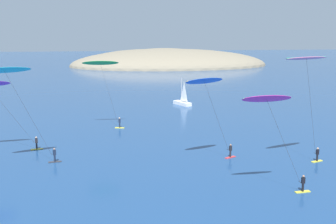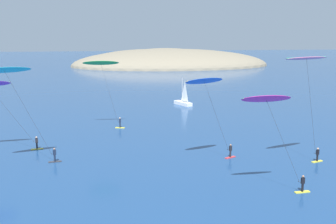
# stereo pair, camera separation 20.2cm
# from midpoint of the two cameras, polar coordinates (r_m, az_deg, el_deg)

# --- Properties ---
(headland_island) EXTENTS (87.47, 63.02, 14.64)m
(headland_island) POSITION_cam_midpoint_polar(r_m,az_deg,el_deg) (193.98, -0.75, 6.45)
(headland_island) COLOR #7A705B
(headland_island) RESTS_ON ground
(sailboat_near) EXTENTS (3.40, 5.77, 5.70)m
(sailboat_near) POSITION_cam_midpoint_polar(r_m,az_deg,el_deg) (87.89, 1.77, 1.40)
(sailboat_near) COLOR white
(sailboat_near) RESTS_ON ground
(kitesurfer_magenta) EXTENTS (7.25, 1.38, 9.67)m
(kitesurfer_magenta) POSITION_cam_midpoint_polar(r_m,az_deg,el_deg) (39.14, 13.55, 0.64)
(kitesurfer_magenta) COLOR yellow
(kitesurfer_magenta) RESTS_ON ground
(kitesurfer_blue) EXTENTS (7.12, 3.60, 10.12)m
(kitesurfer_blue) POSITION_cam_midpoint_polar(r_m,az_deg,el_deg) (48.06, 5.11, 3.46)
(kitesurfer_blue) COLOR red
(kitesurfer_blue) RESTS_ON ground
(kitesurfer_green) EXTENTS (6.33, 1.18, 10.77)m
(kitesurfer_green) POSITION_cam_midpoint_polar(r_m,az_deg,el_deg) (65.97, -9.00, 5.82)
(kitesurfer_green) COLOR yellow
(kitesurfer_green) RESTS_ON ground
(kitesurfer_pink) EXTENTS (6.42, 3.09, 12.50)m
(kitesurfer_pink) POSITION_cam_midpoint_polar(r_m,az_deg,el_deg) (49.18, 18.26, 5.80)
(kitesurfer_pink) COLOR yellow
(kitesurfer_pink) RESTS_ON ground
(kitesurfer_cyan) EXTENTS (8.28, 3.65, 11.50)m
(kitesurfer_cyan) POSITION_cam_midpoint_polar(r_m,az_deg,el_deg) (48.80, -20.98, 4.51)
(kitesurfer_cyan) COLOR #2D2D33
(kitesurfer_cyan) RESTS_ON ground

